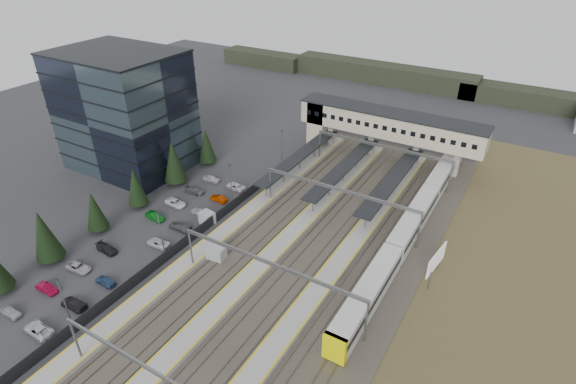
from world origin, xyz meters
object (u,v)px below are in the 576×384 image
Objects in this scene: office_building at (125,111)px; relay_cabin_far at (207,218)px; billboard at (436,261)px; footbridge at (377,124)px; train at (413,222)px; relay_cabin_near at (217,253)px.

relay_cabin_far is at bearing -18.88° from office_building.
office_building is 3.95× the size of billboard.
train is (16.30, -23.89, -5.79)m from footbridge.
relay_cabin_near is 0.07× the size of footbridge.
billboard is at bearing -3.45° from office_building.
relay_cabin_near is at bearing -24.77° from office_building.
footbridge reaches higher than train.
billboard is at bearing -56.38° from footbridge.
relay_cabin_near is 10.23m from relay_cabin_far.
relay_cabin_near is 0.47× the size of billboard.
relay_cabin_far is 0.44× the size of billboard.
train is (31.71, 15.78, 1.03)m from relay_cabin_far.
billboard is at bearing 22.42° from relay_cabin_near.
footbridge is 41.05m from billboard.
footbridge is at bearing 34.47° from office_building.
billboard is at bearing -58.04° from train.
relay_cabin_far is at bearing -171.50° from billboard.
office_building is 31.89m from relay_cabin_far.
train is 11.99m from billboard.
office_building is 66.98m from billboard.
relay_cabin_near is (35.87, -16.55, -11.06)m from office_building.
relay_cabin_far is 38.51m from billboard.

